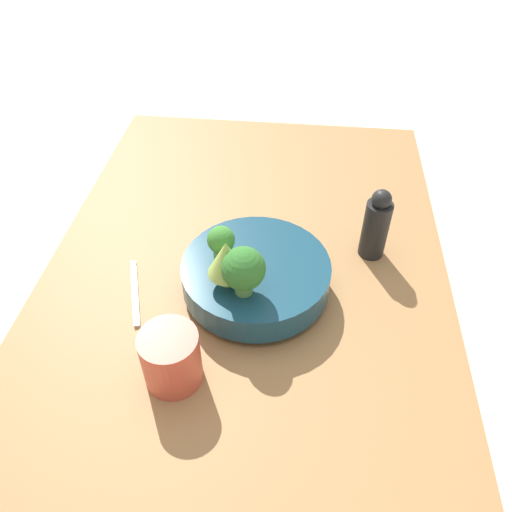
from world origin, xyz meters
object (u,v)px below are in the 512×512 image
Objects in this scene: bowl at (256,275)px; pepper_mill at (376,225)px; fork at (135,292)px; cup at (171,358)px.

pepper_mill is (-0.12, 0.21, 0.03)m from bowl.
bowl reaches higher than fork.
pepper_mill is 0.96× the size of fork.
bowl is at bearing 151.28° from cup.
fork is (0.16, -0.43, -0.07)m from pepper_mill.
pepper_mill reaches higher than bowl.
cup is (0.19, -0.11, 0.01)m from bowl.
fork is (0.03, -0.22, -0.03)m from bowl.
pepper_mill is at bearing 109.88° from fork.
bowl is 0.22m from cup.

